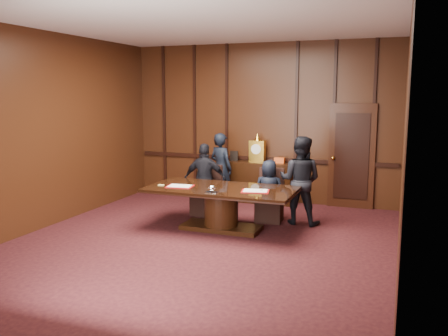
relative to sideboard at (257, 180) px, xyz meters
The scene contains 13 objects.
room 3.36m from the sideboard, 88.80° to the right, with size 7.00×7.04×3.50m.
sideboard is the anchor object (origin of this frame).
conference_table 2.32m from the sideboard, 89.09° to the right, with size 2.62×1.32×0.76m.
folder_left 2.60m from the sideboard, 105.37° to the right, with size 0.50×0.39×0.02m.
folder_right 2.53m from the sideboard, 74.02° to the right, with size 0.52×0.42×0.02m.
inkstand 2.79m from the sideboard, 89.24° to the right, with size 0.20×0.14×0.12m.
notepad 2.74m from the sideboard, 112.69° to the right, with size 0.10×0.07×0.01m, color #D7C369.
chair_left 1.58m from the sideboard, 112.89° to the right, with size 0.56×0.56×0.99m.
chair_right 1.61m from the sideboard, 64.59° to the right, with size 0.52×0.52×0.99m.
signatory_left 1.65m from the sideboard, 112.00° to the right, with size 0.84×0.35×1.44m, color black.
signatory_right 1.67m from the sideboard, 65.66° to the right, with size 0.58×0.38×1.18m, color black.
witness_left 0.87m from the sideboard, 147.49° to the right, with size 0.57×0.37×1.56m, color black.
witness_right 1.92m from the sideboard, 48.59° to the right, with size 0.79×0.62×1.63m, color black.
Camera 1 is at (2.97, -6.69, 2.40)m, focal length 38.00 mm.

